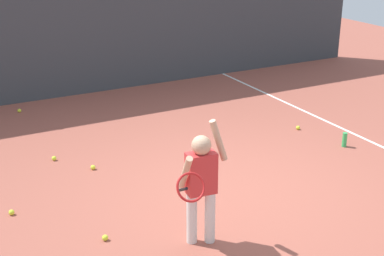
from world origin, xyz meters
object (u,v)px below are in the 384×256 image
tennis_player (201,181)px  tennis_ball_0 (54,158)px  water_bottle (345,140)px  tennis_ball_4 (93,167)px  tennis_ball_2 (12,212)px  tennis_ball_5 (298,128)px  tennis_ball_3 (105,238)px  tennis_ball_1 (19,111)px

tennis_player → tennis_ball_0: size_ratio=20.46×
tennis_player → water_bottle: (3.15, 1.28, -0.62)m
water_bottle → tennis_ball_4: 3.71m
tennis_ball_2 → tennis_ball_5: size_ratio=1.00×
tennis_ball_0 → tennis_ball_5: bearing=-9.5°
tennis_player → tennis_ball_4: bearing=106.9°
water_bottle → tennis_ball_3: bearing=-169.1°
tennis_ball_1 → tennis_ball_5: (3.81, -2.95, 0.00)m
tennis_ball_0 → tennis_ball_1: bearing=90.2°
tennis_player → tennis_ball_5: tennis_player is taller
tennis_ball_1 → tennis_ball_0: bearing=-89.8°
tennis_ball_0 → tennis_ball_5: (3.80, -0.64, 0.00)m
tennis_player → tennis_ball_3: bearing=156.0°
tennis_ball_2 → tennis_ball_5: 4.67m
tennis_ball_3 → tennis_player: bearing=-30.0°
water_bottle → tennis_ball_5: size_ratio=3.33×
tennis_ball_4 → tennis_ball_5: bearing=-1.6°
tennis_ball_0 → tennis_ball_2: bearing=-122.8°
tennis_player → tennis_ball_0: tennis_player is taller
water_bottle → tennis_ball_1: bearing=136.0°
water_bottle → tennis_ball_1: 5.53m
tennis_ball_0 → tennis_ball_2: same height
water_bottle → tennis_player: bearing=-157.9°
water_bottle → tennis_ball_0: water_bottle is taller
tennis_ball_1 → tennis_ball_3: same height
tennis_ball_1 → tennis_ball_5: same height
tennis_player → tennis_ball_5: (2.98, 2.17, -0.69)m
tennis_player → tennis_ball_3: tennis_player is taller
tennis_player → tennis_ball_3: size_ratio=20.46×
water_bottle → tennis_ball_3: 4.10m
tennis_ball_3 → tennis_ball_1: bearing=89.5°
tennis_ball_1 → tennis_ball_4: size_ratio=1.00×
water_bottle → tennis_ball_0: bearing=159.0°
tennis_ball_3 → tennis_ball_5: 4.19m
tennis_player → tennis_ball_1: (-0.83, 5.12, -0.69)m
tennis_ball_1 → tennis_ball_4: (0.40, -2.86, 0.00)m
tennis_ball_0 → tennis_ball_2: 1.53m
tennis_player → tennis_ball_2: tennis_player is taller
tennis_ball_1 → tennis_ball_4: bearing=-82.0°
water_bottle → tennis_ball_0: 4.25m
tennis_ball_5 → tennis_ball_0: bearing=170.5°
tennis_ball_2 → tennis_ball_5: bearing=7.9°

